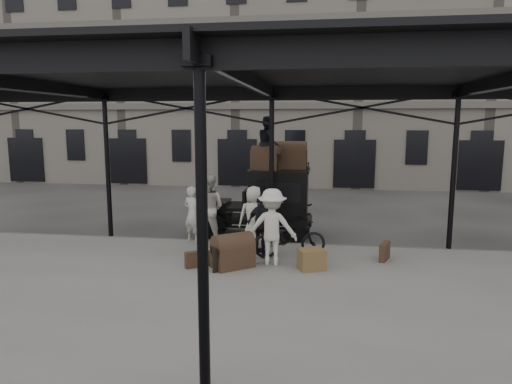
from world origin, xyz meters
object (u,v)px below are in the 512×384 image
Objects in this scene: taxi at (269,199)px; steamer_trunk_platform at (233,253)px; steamer_trunk_roof_near at (266,160)px; porter_official at (262,225)px; porter_left at (193,214)px; bicycle at (290,238)px.

steamer_trunk_platform is at bearing -97.10° from taxi.
steamer_trunk_roof_near reaches higher than taxi.
taxi is at bearing -55.03° from porter_official.
porter_left is (-2.11, -1.50, -0.23)m from taxi.
taxi is 1.32m from steamer_trunk_roof_near.
porter_official is at bearing -73.56° from steamer_trunk_roof_near.
taxi is at bearing 44.91° from steamer_trunk_platform.
taxi reaches higher than porter_official.
taxi reaches higher than bicycle.
bicycle is 2.00× the size of steamer_trunk_platform.
porter_official is 1.86× the size of steamer_trunk_roof_near.
bicycle is at bearing 0.66° from steamer_trunk_platform.
taxi is 3.79× the size of steamer_trunk_platform.
bicycle is at bearing -159.76° from porter_official.
steamer_trunk_roof_near is 0.89× the size of steamer_trunk_platform.
porter_official is 0.83× the size of bicycle.
porter_official is at bearing 28.02° from steamer_trunk_platform.
porter_official is 2.76m from steamer_trunk_roof_near.
porter_official is 0.84m from bicycle.
steamer_trunk_roof_near is at bearing 45.71° from steamer_trunk_platform.
porter_official is (2.19, -1.03, -0.03)m from porter_left.
steamer_trunk_roof_near is at bearing -108.07° from taxi.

